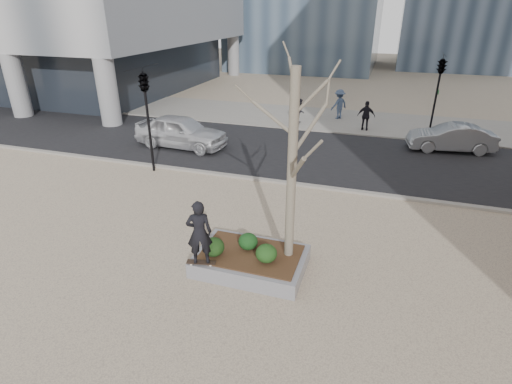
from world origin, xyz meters
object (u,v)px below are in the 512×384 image
(skateboard, at_px, (201,263))
(police_car, at_px, (181,131))
(skateboarder, at_px, (199,233))
(planter, at_px, (251,261))

(skateboard, relative_size, police_car, 0.16)
(skateboard, bearing_deg, skateboarder, 77.16)
(skateboard, distance_m, skateboarder, 0.94)
(planter, distance_m, skateboarder, 1.84)
(planter, height_order, skateboarder, skateboarder)
(planter, bearing_deg, skateboard, -142.19)
(planter, distance_m, skateboard, 1.42)
(skateboard, xyz_separation_m, skateboarder, (0.00, 0.00, 0.94))
(planter, relative_size, skateboarder, 1.67)
(planter, bearing_deg, skateboarder, -142.19)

